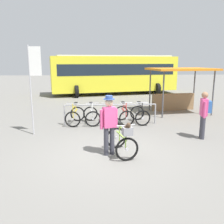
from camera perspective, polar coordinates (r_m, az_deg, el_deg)
The scene contains 13 objects.
ground_plane at distance 7.17m, azimuth -0.76°, elevation -9.80°, with size 80.00×80.00×0.00m, color slate.
bike_rack_rail at distance 10.19m, azimuth -0.34°, elevation 0.80°, with size 3.91×0.07×0.88m.
racked_bike_yellow at distance 10.44m, azimuth -8.68°, elevation -0.85°, with size 0.80×1.17×0.97m.
racked_bike_white at distance 10.41m, azimuth -4.84°, elevation -0.79°, with size 0.78×1.16×0.97m.
racked_bike_teal at distance 10.43m, azimuth -0.99°, elevation -0.73°, with size 0.73×1.13×0.97m.
racked_bike_red at distance 10.49m, azimuth 2.83°, elevation -0.66°, with size 0.77×1.16×0.97m.
racked_bike_black at distance 10.60m, azimuth 6.59°, elevation -0.59°, with size 0.71×1.14×0.98m.
featured_bicycle at distance 6.88m, azimuth 2.52°, elevation -6.45°, with size 0.85×1.25×1.09m.
person_with_featured_bike at distance 6.82m, azimuth -0.70°, elevation -2.57°, with size 0.51×0.32×1.72m.
pedestrian_with_backpack at distance 8.86m, azimuth 20.91°, elevation -0.04°, with size 0.39×0.52×1.64m.
bus_distant at distance 19.81m, azimuth 0.54°, elevation 9.32°, with size 10.29×4.64×3.08m.
market_stall at distance 13.23m, azimuth 15.15°, elevation 6.08°, with size 3.35×2.65×2.30m.
banner_flag at distance 9.02m, azimuth -18.04°, elevation 8.66°, with size 0.45×0.05×3.20m.
Camera 1 is at (-0.40, -6.65, 2.66)m, focal length 38.77 mm.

